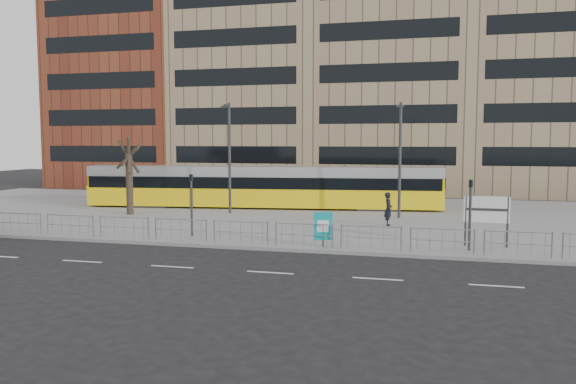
% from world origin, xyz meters
% --- Properties ---
extents(ground, '(120.00, 120.00, 0.00)m').
position_xyz_m(ground, '(0.00, 0.00, 0.00)').
color(ground, black).
rests_on(ground, ground).
extents(plaza, '(64.00, 24.00, 0.15)m').
position_xyz_m(plaza, '(0.00, 12.00, 0.07)').
color(plaza, gray).
rests_on(plaza, ground).
extents(kerb, '(64.00, 0.25, 0.17)m').
position_xyz_m(kerb, '(0.00, 0.05, 0.07)').
color(kerb, gray).
rests_on(kerb, ground).
extents(building_row, '(70.40, 18.40, 31.20)m').
position_xyz_m(building_row, '(1.55, 34.27, 12.91)').
color(building_row, brown).
rests_on(building_row, ground).
extents(pedestrian_barrier, '(32.07, 0.07, 1.10)m').
position_xyz_m(pedestrian_barrier, '(2.00, 0.50, 0.98)').
color(pedestrian_barrier, gray).
rests_on(pedestrian_barrier, plaza).
extents(road_markings, '(62.00, 0.12, 0.01)m').
position_xyz_m(road_markings, '(1.00, -4.00, 0.01)').
color(road_markings, white).
rests_on(road_markings, ground).
extents(tram, '(25.18, 5.46, 2.96)m').
position_xyz_m(tram, '(-3.81, 14.23, 1.63)').
color(tram, yellow).
rests_on(tram, plaza).
extents(station_sign, '(1.99, 0.13, 2.28)m').
position_xyz_m(station_sign, '(10.26, 2.61, 1.73)').
color(station_sign, '#2D2D30').
rests_on(station_sign, plaza).
extents(ad_panel, '(0.82, 0.31, 1.58)m').
position_xyz_m(ad_panel, '(3.13, 0.73, 1.08)').
color(ad_panel, '#2D2D30').
rests_on(ad_panel, plaza).
extents(pedestrian, '(0.53, 0.74, 1.89)m').
position_xyz_m(pedestrian, '(5.54, 7.83, 1.09)').
color(pedestrian, black).
rests_on(pedestrian, plaza).
extents(traffic_light_west, '(0.17, 0.20, 3.10)m').
position_xyz_m(traffic_light_west, '(-3.85, 2.12, 2.12)').
color(traffic_light_west, '#2D2D30').
rests_on(traffic_light_west, plaza).
extents(traffic_light_east, '(0.22, 0.24, 3.10)m').
position_xyz_m(traffic_light_east, '(9.46, 1.51, 2.12)').
color(traffic_light_east, '#2D2D30').
rests_on(traffic_light_east, plaza).
extents(lamp_post_west, '(0.45, 1.04, 7.23)m').
position_xyz_m(lamp_post_west, '(-5.02, 10.89, 4.13)').
color(lamp_post_west, '#2D2D30').
rests_on(lamp_post_west, plaza).
extents(lamp_post_east, '(0.45, 1.04, 7.12)m').
position_xyz_m(lamp_post_east, '(5.96, 11.21, 4.07)').
color(lamp_post_east, '#2D2D30').
rests_on(lamp_post_east, plaza).
extents(bare_tree, '(4.15, 4.15, 7.06)m').
position_xyz_m(bare_tree, '(-11.08, 8.72, 5.31)').
color(bare_tree, '#30251A').
rests_on(bare_tree, plaza).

